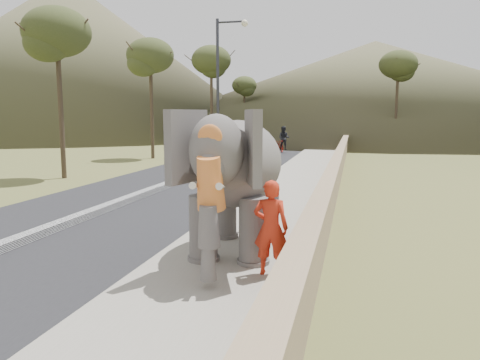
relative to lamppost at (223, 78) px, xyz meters
name	(u,v)px	position (x,y,z in m)	size (l,w,h in m)	color
ground	(191,312)	(4.69, -18.52, -4.87)	(160.00, 160.00, 0.00)	olive
road	(156,192)	(-0.31, -8.52, -4.86)	(7.00, 120.00, 0.03)	black
median	(156,189)	(-0.31, -8.52, -4.76)	(0.35, 120.00, 0.22)	black
walkway	(286,196)	(4.69, -8.52, -4.80)	(3.00, 120.00, 0.15)	#9E9687
parapet	(333,184)	(6.34, -8.52, -4.32)	(0.30, 120.00, 1.10)	tan
lamppost	(223,78)	(0.00, 0.00, 0.00)	(1.76, 0.36, 8.00)	#303035
signboard	(226,138)	(0.19, -0.19, -3.23)	(0.60, 0.08, 2.40)	#2D2D33
hill_left	(69,58)	(-33.31, 36.48, 6.13)	(60.00, 60.00, 22.00)	brown
hill_far	(374,88)	(9.69, 51.48, 2.13)	(80.00, 80.00, 14.00)	brown
elephant_and_man	(238,183)	(4.71, -15.63, -3.31)	(2.31, 3.99, 2.84)	slate
motorcyclist	(282,143)	(1.70, 10.22, -4.07)	(1.16, 1.92, 2.04)	maroon
trees	(351,100)	(6.67, 10.40, -0.91)	(47.65, 44.20, 9.26)	#473828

